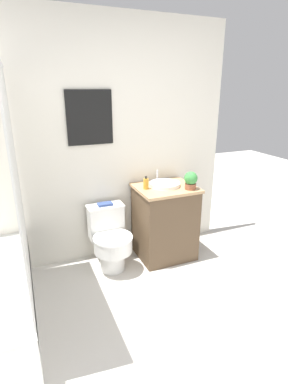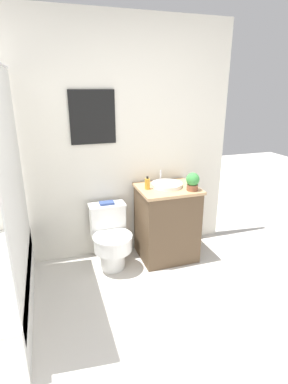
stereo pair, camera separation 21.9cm
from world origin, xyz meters
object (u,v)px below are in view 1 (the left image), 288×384
object	(u,v)px
toilet	(110,238)
book_on_tank	(105,204)
sink	(165,184)
soap_bottle	(146,184)
potted_plant	(191,180)

from	to	relation	value
toilet	book_on_tank	distance (m)	0.36
sink	soap_bottle	size ratio (longest dim) A/B	2.66
soap_bottle	book_on_tank	world-z (taller)	soap_bottle
toilet	potted_plant	distance (m)	1.03
toilet	book_on_tank	size ratio (longest dim) A/B	4.26
sink	soap_bottle	xyz separation A→B (m)	(-0.22, -0.01, 0.04)
soap_bottle	potted_plant	distance (m)	0.46
sink	potted_plant	size ratio (longest dim) A/B	1.96
sink	book_on_tank	distance (m)	0.66
potted_plant	book_on_tank	size ratio (longest dim) A/B	1.22
toilet	soap_bottle	size ratio (longest dim) A/B	4.74
toilet	soap_bottle	world-z (taller)	soap_bottle
toilet	soap_bottle	distance (m)	0.68
toilet	potted_plant	world-z (taller)	potted_plant
soap_bottle	potted_plant	world-z (taller)	potted_plant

